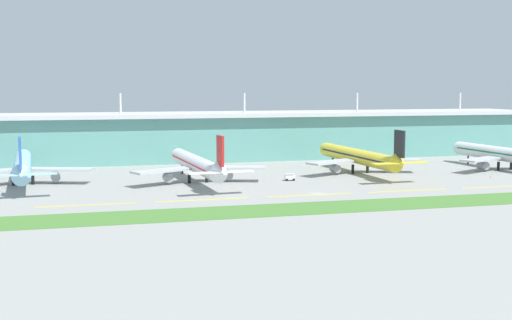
% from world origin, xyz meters
% --- Properties ---
extents(ground_plane, '(600.00, 600.00, 0.00)m').
position_xyz_m(ground_plane, '(0.00, 0.00, 0.00)').
color(ground_plane, gray).
extents(terminal_building, '(288.00, 34.00, 31.07)m').
position_xyz_m(terminal_building, '(-0.00, 102.96, 11.24)').
color(terminal_building, '#5B9E93').
rests_on(terminal_building, ground).
extents(airliner_nearest, '(48.64, 72.15, 18.90)m').
position_xyz_m(airliner_nearest, '(-92.41, 44.29, 6.46)').
color(airliner_nearest, '#9ED1EA').
rests_on(airliner_nearest, ground).
extents(airliner_near_middle, '(48.64, 70.23, 18.90)m').
position_xyz_m(airliner_near_middle, '(-32.78, 33.90, 6.46)').
color(airliner_near_middle, white).
rests_on(airliner_near_middle, ground).
extents(airliner_far_middle, '(48.72, 71.05, 18.90)m').
position_xyz_m(airliner_far_middle, '(33.22, 42.68, 6.46)').
color(airliner_far_middle, yellow).
rests_on(airliner_far_middle, ground).
extents(airliner_farthest, '(48.66, 65.61, 18.90)m').
position_xyz_m(airliner_farthest, '(94.35, 36.62, 6.45)').
color(airliner_farthest, silver).
rests_on(airliner_farthest, ground).
extents(taxiway_stripe_west, '(28.00, 0.70, 0.04)m').
position_xyz_m(taxiway_stripe_west, '(-71.00, -2.29, 0.02)').
color(taxiway_stripe_west, yellow).
rests_on(taxiway_stripe_west, ground).
extents(taxiway_stripe_mid_west, '(28.00, 0.70, 0.04)m').
position_xyz_m(taxiway_stripe_mid_west, '(-37.00, -2.29, 0.02)').
color(taxiway_stripe_mid_west, yellow).
rests_on(taxiway_stripe_mid_west, ground).
extents(taxiway_stripe_centre, '(28.00, 0.70, 0.04)m').
position_xyz_m(taxiway_stripe_centre, '(-3.00, -2.29, 0.02)').
color(taxiway_stripe_centre, yellow).
rests_on(taxiway_stripe_centre, ground).
extents(taxiway_stripe_mid_east, '(28.00, 0.70, 0.04)m').
position_xyz_m(taxiway_stripe_mid_east, '(31.00, -2.29, 0.02)').
color(taxiway_stripe_mid_east, yellow).
rests_on(taxiway_stripe_mid_east, ground).
extents(taxiway_stripe_east, '(28.00, 0.70, 0.04)m').
position_xyz_m(taxiway_stripe_east, '(65.00, -2.29, 0.02)').
color(taxiway_stripe_east, yellow).
rests_on(taxiway_stripe_east, ground).
extents(grass_verge, '(300.00, 18.00, 0.10)m').
position_xyz_m(grass_verge, '(0.00, -23.14, 0.05)').
color(grass_verge, '#477A33').
rests_on(grass_verge, ground).
extents(baggage_cart, '(3.74, 2.25, 2.48)m').
position_xyz_m(baggage_cart, '(0.50, 29.34, 1.26)').
color(baggage_cart, silver).
rests_on(baggage_cart, ground).
extents(safety_cone_left_wingtip, '(0.56, 0.56, 0.70)m').
position_xyz_m(safety_cone_left_wingtip, '(75.73, 17.43, 0.35)').
color(safety_cone_left_wingtip, orange).
rests_on(safety_cone_left_wingtip, ground).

